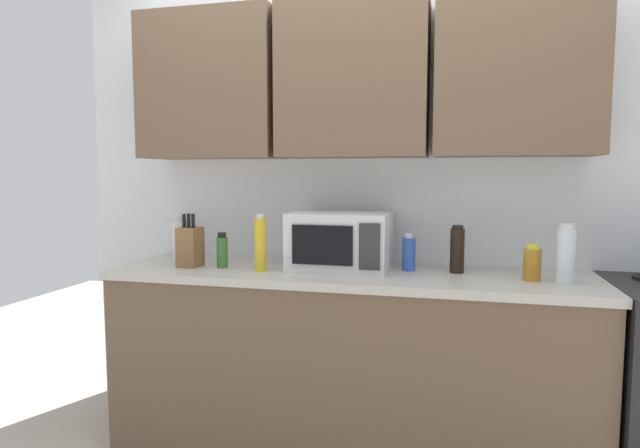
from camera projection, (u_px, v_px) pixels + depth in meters
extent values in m
cube|color=white|center=(359.00, 187.00, 2.86)|extent=(3.18, 0.06, 2.60)
cube|color=brown|center=(212.00, 87.00, 2.82)|extent=(0.73, 0.33, 0.75)
cube|color=brown|center=(354.00, 81.00, 2.63)|extent=(0.73, 0.33, 0.75)
cube|color=brown|center=(516.00, 74.00, 2.45)|extent=(0.73, 0.33, 0.75)
cube|color=brown|center=(347.00, 365.00, 2.63)|extent=(2.28, 0.60, 0.86)
cube|color=beige|center=(347.00, 275.00, 2.58)|extent=(2.31, 0.63, 0.04)
cube|color=silver|center=(341.00, 241.00, 2.63)|extent=(0.48, 0.36, 0.28)
cube|color=black|center=(322.00, 245.00, 2.46)|extent=(0.29, 0.01, 0.18)
cube|color=#2D2D33|center=(369.00, 247.00, 2.41)|extent=(0.10, 0.01, 0.21)
cube|color=brown|center=(190.00, 247.00, 2.69)|extent=(0.10, 0.12, 0.20)
cylinder|color=black|center=(184.00, 221.00, 2.68)|extent=(0.02, 0.02, 0.07)
cylinder|color=black|center=(189.00, 221.00, 2.67)|extent=(0.02, 0.02, 0.07)
cylinder|color=black|center=(193.00, 221.00, 2.66)|extent=(0.02, 0.02, 0.07)
cylinder|color=silver|center=(566.00, 257.00, 2.26)|extent=(0.08, 0.08, 0.24)
cylinder|color=silver|center=(567.00, 226.00, 2.24)|extent=(0.06, 0.06, 0.02)
cylinder|color=black|center=(457.00, 251.00, 2.52)|extent=(0.07, 0.07, 0.21)
cylinder|color=black|center=(458.00, 227.00, 2.51)|extent=(0.05, 0.05, 0.02)
cylinder|color=#2D56B7|center=(409.00, 254.00, 2.58)|extent=(0.07, 0.07, 0.16)
cylinder|color=silver|center=(409.00, 236.00, 2.58)|extent=(0.04, 0.04, 0.02)
cylinder|color=gold|center=(260.00, 245.00, 2.57)|extent=(0.06, 0.06, 0.26)
cylinder|color=silver|center=(260.00, 216.00, 2.55)|extent=(0.04, 0.04, 0.02)
cylinder|color=#AD701E|center=(532.00, 265.00, 2.34)|extent=(0.08, 0.08, 0.14)
cylinder|color=yellow|center=(533.00, 247.00, 2.33)|extent=(0.05, 0.05, 0.02)
cylinder|color=white|center=(180.00, 239.00, 3.01)|extent=(0.08, 0.08, 0.20)
cylinder|color=silver|center=(179.00, 219.00, 3.00)|extent=(0.06, 0.06, 0.02)
cylinder|color=#386B2D|center=(222.00, 252.00, 2.67)|extent=(0.05, 0.05, 0.15)
cylinder|color=black|center=(222.00, 235.00, 2.66)|extent=(0.04, 0.04, 0.02)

